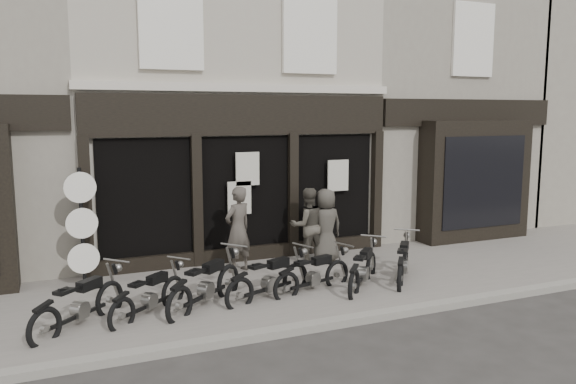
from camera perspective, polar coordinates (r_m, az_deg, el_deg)
name	(u,v)px	position (r m, az deg, el deg)	size (l,w,h in m)	color
ground_plane	(298,304)	(10.57, 0.99, -11.29)	(90.00, 90.00, 0.00)	#2D2B28
pavement	(279,287)	(11.34, -0.88, -9.62)	(30.00, 4.20, 0.12)	slate
kerb	(328,324)	(9.49, 4.13, -13.21)	(30.00, 0.25, 0.13)	gray
central_building	(209,91)	(15.61, -8.00, 10.12)	(7.30, 6.22, 8.34)	#A8A290
neighbour_right	(407,95)	(18.27, 11.96, 9.60)	(5.60, 6.73, 8.34)	gray
motorcycle_0	(80,308)	(9.77, -20.34, -11.04)	(1.65, 1.59, 0.99)	black
motorcycle_1	(150,299)	(9.97, -13.86, -10.55)	(1.58, 1.41, 0.91)	black
motorcycle_2	(206,289)	(10.18, -8.32, -9.72)	(1.79, 1.58, 1.03)	black
motorcycle_3	(270,283)	(10.50, -1.88, -9.21)	(1.93, 1.00, 0.97)	black
motorcycle_4	(314,278)	(10.91, 2.61, -8.69)	(1.85, 0.81, 0.91)	black
motorcycle_5	(363,272)	(11.27, 7.64, -8.10)	(1.56, 1.58, 0.96)	black
motorcycle_6	(403,265)	(11.89, 11.62, -7.30)	(1.47, 1.72, 0.98)	black
man_left	(238,229)	(12.01, -5.11, -3.80)	(0.67, 0.44, 1.84)	#453F39
man_centre	(307,225)	(12.72, 1.99, -3.40)	(0.83, 0.65, 1.71)	#454037
man_right	(326,225)	(12.78, 3.83, -3.41)	(0.82, 0.54, 1.69)	#3E3A33
advert_sign_post	(82,233)	(11.58, -20.16, -3.91)	(0.60, 0.39, 2.47)	black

